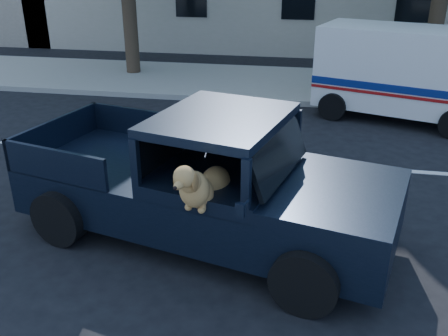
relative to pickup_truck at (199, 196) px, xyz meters
The scene contains 5 objects.
ground 0.86m from the pickup_truck, 118.71° to the right, with size 120.00×120.00×0.00m, color black.
far_sidewalk 8.71m from the pickup_truck, 91.86° to the left, with size 60.00×4.00×0.15m, color gray.
lane_stripes 3.42m from the pickup_truck, 59.23° to the left, with size 21.60×0.14×0.01m, color silver, non-canonical shape.
pickup_truck is the anchor object (origin of this frame).
mail_truck 7.12m from the pickup_truck, 60.61° to the left, with size 4.32×2.99×2.16m.
Camera 1 is at (1.77, -5.60, 3.87)m, focal length 40.00 mm.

